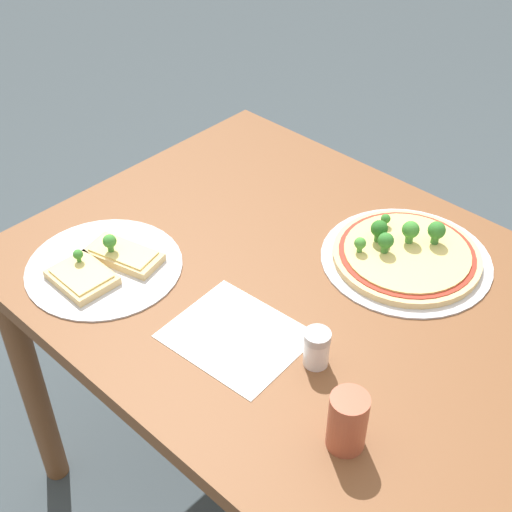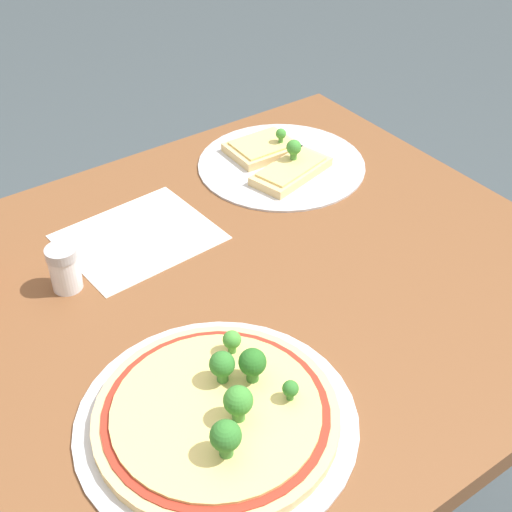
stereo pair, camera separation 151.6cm
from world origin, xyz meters
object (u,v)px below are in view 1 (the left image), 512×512
Objects in this scene: pizza_tray_whole at (406,254)px; pizza_tray_slice at (103,265)px; condiment_shaker at (317,348)px; drinking_cup at (348,422)px; dining_table at (299,320)px.

pizza_tray_slice is (-0.42, -0.43, -0.00)m from pizza_tray_whole.
pizza_tray_slice is 0.47m from condiment_shaker.
dining_table is at bearing 140.90° from drinking_cup.
pizza_tray_whole is 3.27× the size of drinking_cup.
dining_table is 0.25m from pizza_tray_whole.
pizza_tray_slice is 4.34× the size of condiment_shaker.
pizza_tray_whole is 4.79× the size of condiment_shaker.
condiment_shaker reaches higher than pizza_tray_slice.
drinking_cup reaches higher than dining_table.
pizza_tray_whole reaches higher than pizza_tray_slice.
pizza_tray_whole reaches higher than dining_table.
pizza_tray_whole is 0.60m from pizza_tray_slice.
pizza_tray_slice is at bearing -168.15° from condiment_shaker.
pizza_tray_slice is at bearing -142.29° from dining_table.
dining_table is 0.25m from condiment_shaker.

